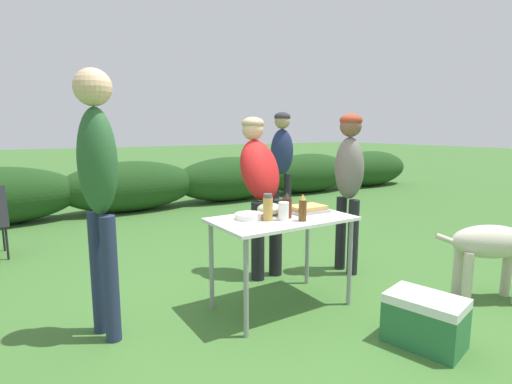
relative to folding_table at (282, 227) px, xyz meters
name	(u,v)px	position (x,y,z in m)	size (l,w,h in m)	color
ground_plane	(281,306)	(0.00, 0.00, -0.66)	(60.00, 60.00, 0.00)	#3D6B2D
shrub_hedge	(130,186)	(0.00, 4.51, -0.22)	(14.40, 0.90, 0.88)	#1E4219
folding_table	(282,227)	(0.00, 0.00, 0.00)	(1.10, 0.64, 0.74)	silver
food_tray	(307,209)	(0.30, 0.06, 0.10)	(0.33, 0.24, 0.06)	#9E9EA3
plate_stack	(249,216)	(-0.24, 0.10, 0.10)	(0.22, 0.22, 0.04)	white
mixing_bowl	(270,209)	(-0.02, 0.14, 0.12)	(0.21, 0.21, 0.10)	#ADBC99
paper_cup_stack	(284,211)	(-0.04, -0.08, 0.15)	(0.08, 0.08, 0.14)	white
bbq_sauce_bottle	(287,206)	(0.03, -0.03, 0.17)	(0.08, 0.08, 0.20)	#562314
spice_jar	(268,208)	(-0.15, -0.03, 0.18)	(0.07, 0.07, 0.21)	#B2893D
beer_bottle	(303,208)	(0.07, -0.18, 0.18)	(0.06, 0.06, 0.21)	brown
standing_person_in_dark_puffer	(260,180)	(0.26, 0.71, 0.29)	(0.43, 0.52, 1.55)	black
standing_person_in_gray_fleece	(98,176)	(-1.30, 0.26, 0.47)	(0.31, 0.37, 1.81)	#232D4C
standing_person_with_beanie	(282,156)	(1.53, 2.12, 0.39)	(0.38, 0.33, 1.67)	black
standing_person_in_navy_coat	(349,174)	(1.03, 0.31, 0.33)	(0.25, 0.34, 1.58)	black
dog	(498,245)	(1.60, -0.85, -0.18)	(0.86, 0.65, 0.71)	beige
cooler_box	(425,320)	(0.47, -0.99, -0.49)	(0.43, 0.54, 0.34)	#286B3D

